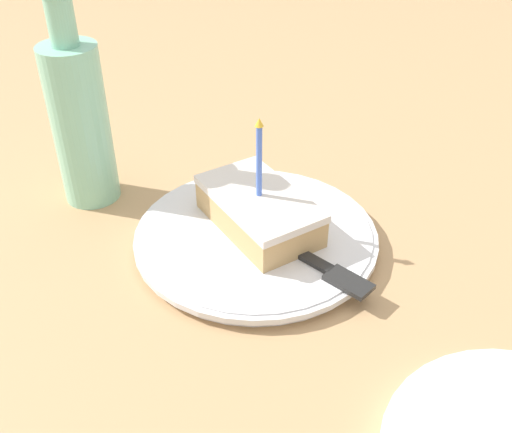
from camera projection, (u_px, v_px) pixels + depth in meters
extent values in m
cube|color=tan|center=(256.00, 249.00, 0.66)|extent=(2.40, 2.40, 0.04)
cylinder|color=silver|center=(256.00, 238.00, 0.63)|extent=(0.24, 0.24, 0.02)
cylinder|color=silver|center=(256.00, 235.00, 0.63)|extent=(0.26, 0.26, 0.01)
cube|color=tan|center=(261.00, 213.00, 0.63)|extent=(0.08, 0.14, 0.03)
cube|color=silver|center=(261.00, 197.00, 0.62)|extent=(0.08, 0.14, 0.01)
cylinder|color=#4C72E0|center=(261.00, 161.00, 0.59)|extent=(0.01, 0.01, 0.08)
cone|color=yellow|center=(261.00, 122.00, 0.57)|extent=(0.01, 0.01, 0.01)
cube|color=#262626|center=(276.00, 242.00, 0.61)|extent=(0.05, 0.13, 0.00)
cube|color=#262626|center=(349.00, 282.00, 0.56)|extent=(0.03, 0.05, 0.00)
cylinder|color=#8CD1B2|center=(81.00, 126.00, 0.66)|extent=(0.06, 0.06, 0.18)
cylinder|color=#8CD1B2|center=(61.00, 20.00, 0.59)|extent=(0.03, 0.03, 0.05)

